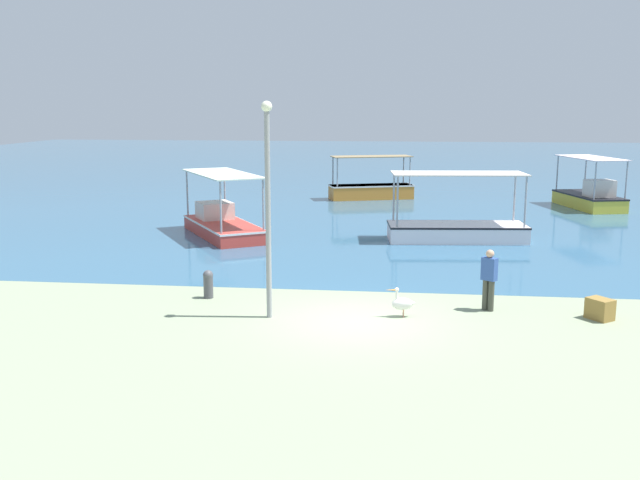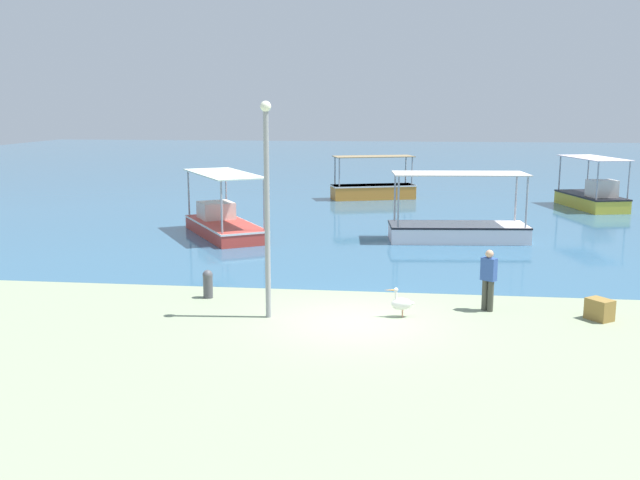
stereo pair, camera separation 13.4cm
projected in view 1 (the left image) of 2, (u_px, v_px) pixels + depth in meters
ground at (356, 321)px, 18.47m from camera, size 120.00×120.00×0.00m
harbor_water at (390, 166)px, 65.32m from camera, size 110.00×90.00×0.00m
fishing_boat_center at (457, 228)px, 29.31m from camera, size 5.78×2.58×2.80m
fishing_boat_outer at (371, 189)px, 42.37m from camera, size 5.16×2.94×2.55m
fishing_boat_far_left at (590, 197)px, 38.54m from camera, size 3.07×5.17×2.74m
fishing_boat_far_right at (222, 222)px, 30.54m from camera, size 4.66×5.81×2.69m
pelican at (402, 303)px, 18.76m from camera, size 0.81×0.35×0.80m
lamp_post at (268, 198)px, 18.22m from camera, size 0.28×0.28×5.62m
mooring_bollard at (208, 283)px, 20.60m from camera, size 0.29×0.29×0.83m
fisherman_standing at (489, 278)px, 19.26m from camera, size 0.45×0.42×1.69m
cargo_crate at (600, 309)px, 18.57m from camera, size 0.75×0.78×0.56m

